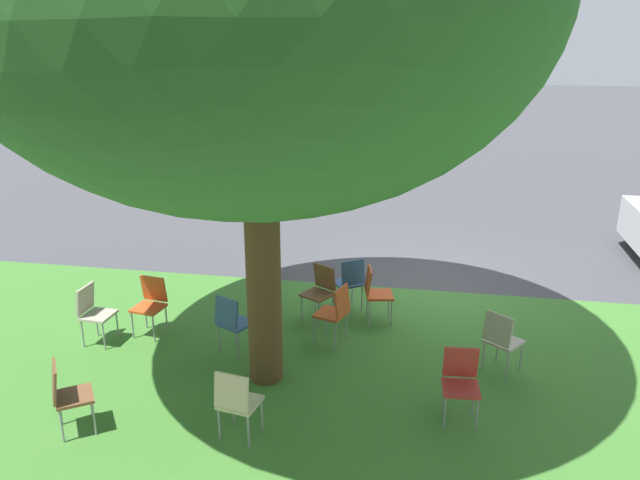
# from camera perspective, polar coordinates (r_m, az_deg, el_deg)

# --- Properties ---
(ground) EXTENTS (80.00, 80.00, 0.00)m
(ground) POSITION_cam_1_polar(r_m,az_deg,el_deg) (11.39, 9.83, -4.11)
(ground) COLOR #424247
(grass_verge) EXTENTS (48.00, 6.00, 0.01)m
(grass_verge) POSITION_cam_1_polar(r_m,az_deg,el_deg) (8.54, 9.58, -12.46)
(grass_verge) COLOR #3D752D
(grass_verge) RESTS_ON ground
(chair_0) EXTENTS (0.58, 0.58, 0.88)m
(chair_0) POSITION_cam_1_polar(r_m,az_deg,el_deg) (10.15, 2.69, -3.61)
(chair_0) COLOR #335184
(chair_0) RESTS_ON ground
(chair_1) EXTENTS (0.49, 0.49, 0.88)m
(chair_1) POSITION_cam_1_polar(r_m,az_deg,el_deg) (9.80, 4.98, -4.52)
(chair_1) COLOR #C64C1E
(chair_1) RESTS_ON ground
(chair_2) EXTENTS (0.45, 0.45, 0.88)m
(chair_2) POSITION_cam_1_polar(r_m,az_deg,el_deg) (7.66, 12.56, -12.15)
(chair_2) COLOR #B7332D
(chair_2) RESTS_ON ground
(chair_3) EXTENTS (0.58, 0.58, 0.88)m
(chair_3) POSITION_cam_1_polar(r_m,az_deg,el_deg) (7.79, -21.89, -12.60)
(chair_3) COLOR brown
(chair_3) RESTS_ON ground
(chair_4) EXTENTS (0.49, 0.49, 0.88)m
(chair_4) POSITION_cam_1_polar(r_m,az_deg,el_deg) (7.18, -7.53, -14.08)
(chair_4) COLOR beige
(chair_4) RESTS_ON ground
(chair_5) EXTENTS (0.45, 0.44, 0.88)m
(chair_5) POSITION_cam_1_polar(r_m,az_deg,el_deg) (9.69, -19.76, -5.94)
(chair_5) COLOR #ADA393
(chair_5) RESTS_ON ground
(chair_6) EXTENTS (0.55, 0.56, 0.88)m
(chair_6) POSITION_cam_1_polar(r_m,az_deg,el_deg) (8.91, -7.92, -7.17)
(chair_6) COLOR #335184
(chair_6) RESTS_ON ground
(chair_7) EXTENTS (0.58, 0.58, 0.88)m
(chair_7) POSITION_cam_1_polar(r_m,az_deg,el_deg) (8.69, 16.02, -8.46)
(chair_7) COLOR #ADA393
(chair_7) RESTS_ON ground
(chair_8) EXTENTS (0.57, 0.57, 0.88)m
(chair_8) POSITION_cam_1_polar(r_m,az_deg,el_deg) (9.82, 0.02, -4.39)
(chair_8) COLOR brown
(chair_8) RESTS_ON ground
(chair_9) EXTENTS (0.48, 0.48, 0.88)m
(chair_9) POSITION_cam_1_polar(r_m,az_deg,el_deg) (9.72, -15.02, -5.36)
(chair_9) COLOR #C64C1E
(chair_9) RESTS_ON ground
(chair_10) EXTENTS (0.53, 0.52, 0.88)m
(chair_10) POSITION_cam_1_polar(r_m,az_deg,el_deg) (9.13, 1.40, -6.31)
(chair_10) COLOR #C64C1E
(chair_10) RESTS_ON ground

